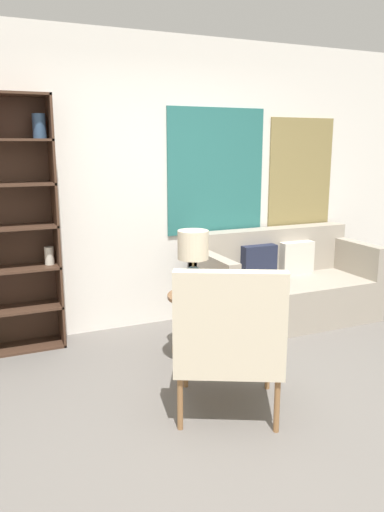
{
  "coord_description": "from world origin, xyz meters",
  "views": [
    {
      "loc": [
        -1.39,
        -2.44,
        1.72
      ],
      "look_at": [
        0.08,
        0.92,
        0.9
      ],
      "focal_mm": 35.0,
      "sensor_mm": 36.0,
      "label": 1
    }
  ],
  "objects": [
    {
      "name": "ground_plane",
      "position": [
        0.0,
        0.0,
        0.0
      ],
      "size": [
        14.0,
        14.0,
        0.0
      ],
      "primitive_type": "plane",
      "color": "#66605B"
    },
    {
      "name": "side_table",
      "position": [
        0.19,
        0.98,
        0.51
      ],
      "size": [
        0.53,
        0.53,
        0.57
      ],
      "color": "brown",
      "rests_on": "ground_plane"
    },
    {
      "name": "wall_back",
      "position": [
        0.05,
        2.03,
        1.35
      ],
      "size": [
        6.4,
        0.08,
        2.7
      ],
      "color": "white",
      "rests_on": "ground_plane"
    },
    {
      "name": "table_lamp",
      "position": [
        0.15,
        1.04,
        0.85
      ],
      "size": [
        0.24,
        0.24,
        0.5
      ],
      "color": "slate",
      "rests_on": "side_table"
    },
    {
      "name": "armchair",
      "position": [
        -0.01,
        0.13,
        0.55
      ],
      "size": [
        0.88,
        0.87,
        1.01
      ],
      "color": "olive",
      "rests_on": "ground_plane"
    },
    {
      "name": "couch",
      "position": [
        1.38,
        1.6,
        0.33
      ],
      "size": [
        1.75,
        0.84,
        0.89
      ],
      "color": "#9E9384",
      "rests_on": "ground_plane"
    }
  ]
}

